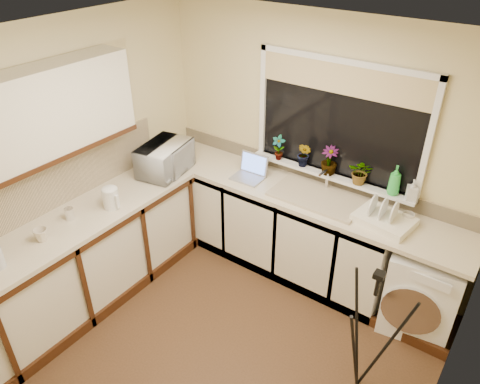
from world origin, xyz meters
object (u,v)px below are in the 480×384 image
at_px(kettle, 111,198).
at_px(soap_bottle_clear, 412,190).
at_px(plant_c, 329,161).
at_px(cup_left, 41,235).
at_px(cup_back, 408,218).
at_px(laptop, 250,171).
at_px(dish_rack, 384,220).
at_px(tripod, 367,334).
at_px(plant_d, 361,172).
at_px(plant_b, 304,155).
at_px(plant_a, 278,148).
at_px(soap_bottle_green, 395,180).
at_px(steel_jar, 69,214).
at_px(microwave, 165,159).
at_px(washing_machine, 422,289).

xyz_separation_m(kettle, soap_bottle_clear, (2.13, 1.39, 0.15)).
xyz_separation_m(kettle, plant_c, (1.37, 1.39, 0.19)).
distance_m(soap_bottle_clear, cup_left, 3.01).
bearing_deg(cup_left, cup_back, 40.30).
height_order(laptop, dish_rack, laptop).
distance_m(kettle, plant_c, 1.96).
bearing_deg(tripod, plant_d, 99.03).
height_order(plant_b, cup_left, plant_b).
height_order(tripod, plant_a, plant_a).
bearing_deg(tripod, dish_rack, 87.67).
distance_m(plant_c, cup_left, 2.51).
bearing_deg(plant_c, laptop, -160.90).
bearing_deg(soap_bottle_green, plant_b, -179.77).
bearing_deg(steel_jar, cup_left, -77.94).
relative_size(kettle, cup_left, 1.64).
distance_m(laptop, plant_c, 0.77).
relative_size(kettle, microwave, 0.34).
bearing_deg(steel_jar, microwave, 84.93).
distance_m(plant_a, cup_left, 2.22).
relative_size(dish_rack, plant_b, 1.84).
xyz_separation_m(tripod, plant_c, (-0.92, 1.13, 0.62)).
height_order(soap_bottle_green, soap_bottle_clear, soap_bottle_green).
xyz_separation_m(washing_machine, laptop, (-1.76, 0.00, 0.56)).
distance_m(washing_machine, steel_jar, 3.03).
distance_m(plant_a, soap_bottle_clear, 1.28).
bearing_deg(tripod, steel_jar, 174.23).
bearing_deg(laptop, plant_a, 49.40).
distance_m(plant_a, soap_bottle_green, 1.13).
xyz_separation_m(washing_machine, plant_c, (-1.06, 0.24, 0.79)).
distance_m(laptop, plant_b, 0.55).
distance_m(washing_machine, cup_left, 3.14).
relative_size(laptop, dish_rack, 0.67).
bearing_deg(dish_rack, steel_jar, -137.45).
height_order(microwave, plant_c, plant_c).
xyz_separation_m(microwave, plant_a, (0.90, 0.63, 0.12)).
relative_size(steel_jar, soap_bottle_green, 0.39).
xyz_separation_m(dish_rack, plant_a, (-1.17, 0.23, 0.24)).
height_order(dish_rack, steel_jar, steel_jar).
xyz_separation_m(laptop, tripod, (1.61, -0.89, -0.39)).
bearing_deg(dish_rack, plant_a, 177.52).
bearing_deg(soap_bottle_clear, microwave, -163.44).
distance_m(kettle, plant_d, 2.19).
height_order(laptop, soap_bottle_clear, soap_bottle_clear).
height_order(washing_machine, dish_rack, dish_rack).
relative_size(laptop, cup_back, 2.82).
relative_size(kettle, plant_d, 0.79).
distance_m(tripod, microwave, 2.44).
distance_m(washing_machine, plant_b, 1.55).
relative_size(washing_machine, soap_bottle_green, 2.97).
height_order(kettle, dish_rack, kettle).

